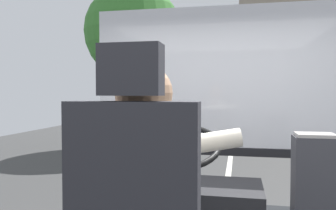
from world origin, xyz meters
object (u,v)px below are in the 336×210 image
bus_driver (148,184)px  parked_car_silver (304,109)px  fare_box (314,200)px  parked_car_blue (319,112)px  steering_console (188,207)px

bus_driver → parked_car_silver: size_ratio=0.18×
fare_box → parked_car_blue: 16.73m
bus_driver → fare_box: size_ratio=0.96×
fare_box → steering_console: bearing=162.9°
fare_box → parked_car_silver: bearing=80.1°
steering_console → fare_box: 0.90m
parked_car_blue → parked_car_silver: bearing=88.7°
parked_car_silver → bus_driver: bearing=-101.6°
bus_driver → fare_box: (0.84, 0.90, -0.29)m
bus_driver → parked_car_blue: 17.81m
fare_box → parked_car_blue: (3.58, 16.34, -0.34)m
bus_driver → steering_console: bearing=90.0°
parked_car_silver → steering_console: bearing=-102.3°
steering_console → parked_car_silver: steering_console is taller
fare_box → parked_car_silver: size_ratio=0.19×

